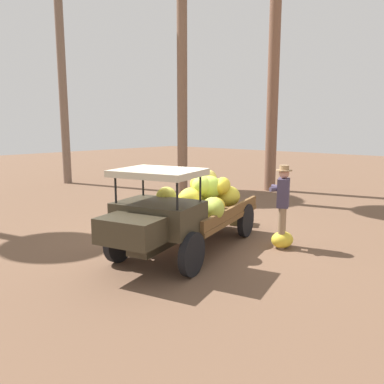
# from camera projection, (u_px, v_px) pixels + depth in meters

# --- Properties ---
(ground_plane) EXTENTS (60.00, 60.00, 0.00)m
(ground_plane) POSITION_uv_depth(u_px,v_px,m) (191.00, 245.00, 8.71)
(ground_plane) COLOR brown
(truck) EXTENTS (4.66, 2.61, 1.84)m
(truck) POSITION_uv_depth(u_px,v_px,m) (186.00, 208.00, 8.18)
(truck) COLOR #373021
(truck) RESTS_ON ground
(farmer) EXTENTS (0.56, 0.53, 1.80)m
(farmer) POSITION_uv_depth(u_px,v_px,m) (283.00, 201.00, 8.40)
(farmer) COLOR #917355
(farmer) RESTS_ON ground
(wooden_crate) EXTENTS (0.64, 0.60, 0.46)m
(wooden_crate) POSITION_uv_depth(u_px,v_px,m) (239.00, 216.00, 10.51)
(wooden_crate) COLOR olive
(wooden_crate) RESTS_ON ground
(loose_banana_bunch) EXTENTS (0.63, 0.56, 0.37)m
(loose_banana_bunch) POSITION_uv_depth(u_px,v_px,m) (282.00, 240.00, 8.47)
(loose_banana_bunch) COLOR yellow
(loose_banana_bunch) RESTS_ON ground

